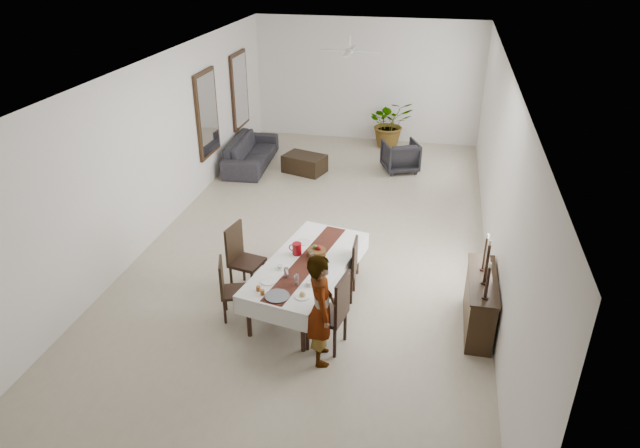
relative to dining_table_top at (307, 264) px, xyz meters
The scene contains 86 objects.
floor 2.09m from the dining_table_top, 97.12° to the left, with size 6.00×12.00×0.00m, color #B9AD93.
ceiling 3.19m from the dining_table_top, 97.12° to the left, with size 6.00×12.00×0.02m, color white.
wall_back 8.01m from the dining_table_top, 91.76° to the left, with size 6.00×0.02×3.20m, color white.
wall_front 4.15m from the dining_table_top, 93.45° to the right, with size 6.00×0.02×3.20m, color white.
wall_left 3.90m from the dining_table_top, 148.93° to the left, with size 0.02×12.00×3.20m, color white.
wall_right 3.50m from the dining_table_top, 35.34° to the left, with size 0.02×12.00×3.20m, color white.
dining_table_top is the anchor object (origin of this frame).
table_leg_fl 1.21m from the dining_table_top, 122.01° to the right, with size 0.07×0.07×0.66m, color black.
table_leg_fr 1.21m from the dining_table_top, 79.80° to the right, with size 0.07×0.07×0.66m, color black.
table_leg_bl 1.21m from the dining_table_top, 100.20° to the left, with size 0.07×0.07×0.66m, color black.
table_leg_br 1.21m from the dining_table_top, 57.99° to the left, with size 0.07×0.07×0.66m, color black.
tablecloth_top 0.03m from the dining_table_top, ahead, with size 1.12×2.45×0.01m, color white.
tablecloth_drape_left 0.57m from the dining_table_top, 169.09° to the left, with size 0.01×2.45×0.28m, color white.
tablecloth_drape_right 0.57m from the dining_table_top, 10.91° to the right, with size 0.01×2.45×0.28m, color white.
tablecloth_drape_near 1.22m from the dining_table_top, 100.91° to the right, with size 1.12×0.01×0.28m, color silver.
tablecloth_drape_far 1.22m from the dining_table_top, 79.09° to the left, with size 1.12×0.01×0.28m, color silver.
table_runner 0.04m from the dining_table_top, ahead, with size 0.33×2.37×0.00m, color #552218.
red_pitcher 0.30m from the dining_table_top, 138.13° to the left, with size 0.14×0.14×0.19m, color maroon.
pitcher_handle 0.37m from the dining_table_top, 144.97° to the left, with size 0.11×0.11×0.02m, color maroon.
wine_glass_near 0.64m from the dining_table_top, 90.45° to the right, with size 0.07×0.07×0.16m, color white.
wine_glass_mid 0.54m from the dining_table_top, 111.21° to the right, with size 0.07×0.07×0.16m, color silver.
wine_glass_far 0.13m from the dining_table_top, 34.09° to the left, with size 0.07×0.07×0.16m, color white.
teacup_right 0.64m from the dining_table_top, 74.34° to the right, with size 0.09×0.09×0.06m, color silver.
saucer_right 0.64m from the dining_table_top, 74.34° to the right, with size 0.14×0.14×0.01m, color silver.
teacup_left 0.44m from the dining_table_top, 141.51° to the right, with size 0.09×0.09×0.06m, color silver.
saucer_left 0.44m from the dining_table_top, 141.51° to the right, with size 0.14×0.14×0.01m, color white.
plate_near_right 0.91m from the dining_table_top, 80.77° to the right, with size 0.23×0.23×0.01m, color white.
bread_near_right 0.91m from the dining_table_top, 80.77° to the right, with size 0.09×0.09×0.09m, color tan.
plate_near_left 0.77m from the dining_table_top, 122.71° to the right, with size 0.23×0.23×0.01m, color white.
plate_far_left 0.60m from the dining_table_top, 109.28° to the left, with size 0.23×0.23×0.01m, color silver.
serving_tray 1.00m from the dining_table_top, 100.91° to the right, with size 0.34×0.34×0.02m, color #414247.
jam_jar_a 1.05m from the dining_table_top, 112.42° to the right, with size 0.06×0.06×0.07m, color brown.
jam_jar_b 1.02m from the dining_table_top, 118.33° to the right, with size 0.06×0.06×0.07m, color brown.
fruit_basket 0.26m from the dining_table_top, 67.78° to the left, with size 0.28×0.28×0.09m, color brown.
fruit_red 0.31m from the dining_table_top, 62.59° to the left, with size 0.09×0.09×0.09m, color maroon.
fruit_green 0.31m from the dining_table_top, 77.05° to the left, with size 0.08×0.08×0.08m, color #447222.
chair_right_near_seat 1.08m from the dining_table_top, 62.69° to the right, with size 0.48×0.48×0.06m, color black.
chair_right_near_leg_fl 1.42m from the dining_table_top, 61.19° to the right, with size 0.05×0.05×0.48m, color black.
chair_right_near_leg_fr 1.16m from the dining_table_top, 47.56° to the right, with size 0.05×0.05×0.48m, color black.
chair_right_near_leg_bl 1.22m from the dining_table_top, 76.89° to the right, with size 0.05×0.05×0.48m, color black.
chair_right_near_leg_br 0.91m from the dining_table_top, 65.25° to the right, with size 0.05×0.05×0.48m, color black.
chair_right_near_back 1.22m from the dining_table_top, 54.43° to the right, with size 0.48×0.04×0.62m, color black.
chair_right_far_seat 0.60m from the dining_table_top, 28.82° to the left, with size 0.42×0.42×0.05m, color black.
chair_right_far_leg_fl 0.82m from the dining_table_top, ahead, with size 0.04×0.04×0.42m, color black.
chair_right_far_leg_fr 0.92m from the dining_table_top, 34.32° to the left, with size 0.04×0.04×0.42m, color black.
chair_right_far_leg_bl 0.58m from the dining_table_top, 15.41° to the left, with size 0.04×0.04×0.42m, color black.
chair_right_far_leg_br 0.71m from the dining_table_top, 55.04° to the left, with size 0.04×0.04×0.42m, color black.
chair_right_far_back 0.73m from the dining_table_top, 21.88° to the left, with size 0.42×0.04×0.54m, color black.
chair_left_near_seat 1.14m from the dining_table_top, 149.02° to the right, with size 0.40×0.40×0.05m, color black.
chair_left_near_leg_fl 1.34m from the dining_table_top, 158.08° to the right, with size 0.04×0.04×0.40m, color black.
chair_left_near_leg_fr 1.40m from the dining_table_top, 143.46° to the right, with size 0.04×0.04×0.40m, color black.
chair_left_near_leg_bl 1.04m from the dining_table_top, 156.96° to the right, with size 0.04×0.04×0.40m, color black.
chair_left_near_leg_br 1.11m from the dining_table_top, 137.68° to the right, with size 0.04×0.04×0.40m, color black.
chair_left_near_back 1.29m from the dining_table_top, 150.75° to the right, with size 0.40×0.04×0.51m, color black.
chair_left_far_seat 1.04m from the dining_table_top, behind, with size 0.47×0.47×0.05m, color black.
chair_left_far_leg_fl 1.30m from the dining_table_top, 161.89° to the left, with size 0.05×0.05×0.46m, color black.
chair_left_far_leg_fr 1.32m from the dining_table_top, behind, with size 0.05×0.05×0.46m, color black.
chair_left_far_leg_bl 0.96m from the dining_table_top, 159.00° to the left, with size 0.05×0.05×0.46m, color black.
chair_left_far_leg_br 0.98m from the dining_table_top, behind, with size 0.05×0.05×0.46m, color black.
chair_left_far_back 1.24m from the dining_table_top, behind, with size 0.47×0.04×0.59m, color black.
woman 1.33m from the dining_table_top, 69.01° to the right, with size 0.58×0.38×1.59m, color gray.
sideboard_body 2.55m from the dining_table_top, ahead, with size 0.36×1.34×0.80m, color black.
sideboard_top 2.54m from the dining_table_top, ahead, with size 0.39×1.39×0.03m, color black.
candlestick_near_base 2.61m from the dining_table_top, 13.00° to the right, with size 0.09×0.09×0.03m, color black.
candlestick_near_shaft 2.63m from the dining_table_top, 13.00° to the right, with size 0.04×0.04×0.45m, color black.
candlestick_near_candle 2.68m from the dining_table_top, 13.00° to the right, with size 0.03×0.03×0.07m, color white.
candlestick_mid_base 2.55m from the dining_table_top, ahead, with size 0.09×0.09×0.03m, color black.
candlestick_mid_shaft 2.59m from the dining_table_top, ahead, with size 0.04×0.04×0.58m, color black.
candlestick_mid_candle 2.66m from the dining_table_top, ahead, with size 0.03×0.03×0.07m, color beige.
candlestick_far_base 2.54m from the dining_table_top, ahead, with size 0.09×0.09×0.03m, color black.
candlestick_far_shaft 2.57m from the dining_table_top, ahead, with size 0.04×0.04×0.49m, color black.
candlestick_far_candle 2.63m from the dining_table_top, ahead, with size 0.03×0.03×0.07m, color beige.
sofa 6.02m from the dining_table_top, 116.54° to the left, with size 2.27×0.89×0.66m, color #2C292F.
armchair 5.86m from the dining_table_top, 81.16° to the left, with size 0.78×0.80×0.73m, color #242226.
coffee_table 5.39m from the dining_table_top, 104.05° to the left, with size 0.94×0.63×0.42m, color black.
potted_plant 7.50m from the dining_table_top, 86.46° to the left, with size 1.13×0.98×1.25m, color #295020.
mirror_frame_near 5.33m from the dining_table_top, 127.64° to the left, with size 0.06×1.05×1.85m, color black.
mirror_glass_near 5.30m from the dining_table_top, 127.34° to the left, with size 0.01×0.90×1.70m, color silver.
mirror_frame_far 7.09m from the dining_table_top, 117.13° to the left, with size 0.06×1.05×1.85m, color black.
mirror_glass_far 7.07m from the dining_table_top, 116.87° to the left, with size 0.01×0.90×1.70m, color white.
fan_rod 5.52m from the dining_table_top, 92.82° to the left, with size 0.04×0.04×0.20m, color white.
fan_hub 5.43m from the dining_table_top, 92.82° to the left, with size 0.16×0.16×0.08m, color silver.
fan_blade_n 5.75m from the dining_table_top, 92.64° to the left, with size 0.10×0.55×0.01m, color silver.
fan_blade_s 5.11m from the dining_table_top, 93.04° to the left, with size 0.10×0.55×0.01m, color silver.
fan_blade_e 5.43m from the dining_table_top, 88.78° to the left, with size 0.55×0.10×0.01m, color white.
fan_blade_w 5.46m from the dining_table_top, 96.84° to the left, with size 0.55×0.10×0.01m, color silver.
Camera 1 is at (1.97, -9.06, 5.11)m, focal length 32.00 mm.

